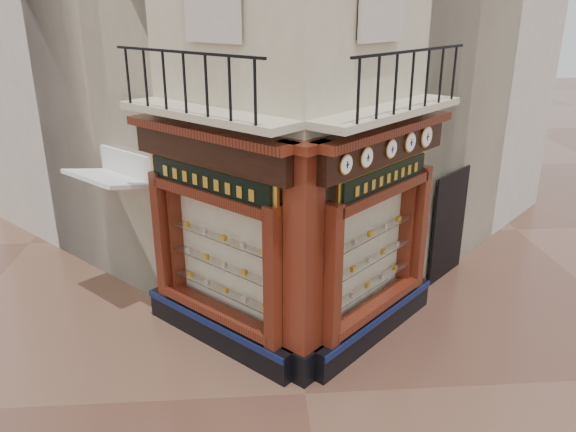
{
  "coord_description": "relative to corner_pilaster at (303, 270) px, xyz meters",
  "views": [
    {
      "loc": [
        -0.81,
        -7.31,
        5.78
      ],
      "look_at": [
        -0.13,
        2.0,
        2.28
      ],
      "focal_mm": 35.0,
      "sensor_mm": 36.0,
      "label": 1
    }
  ],
  "objects": [
    {
      "name": "shopfront_right",
      "position": [
        1.41,
        1.07,
        0.03
      ],
      "size": [
        2.86,
        2.86,
        3.98
      ],
      "rotation": [
        0.0,
        0.0,
        0.79
      ],
      "color": "black",
      "rests_on": "ground"
    },
    {
      "name": "clock_b",
      "position": [
        0.99,
        0.38,
        1.67
      ],
      "size": [
        0.27,
        0.27,
        0.33
      ],
      "rotation": [
        0.0,
        0.0,
        0.79
      ],
      "color": "#AE803A",
      "rests_on": "ground"
    },
    {
      "name": "ground",
      "position": [
        0.0,
        -0.5,
        -1.95
      ],
      "size": [
        80.0,
        80.0,
        0.0
      ],
      "primitive_type": "plane",
      "color": "#513125",
      "rests_on": "ground"
    },
    {
      "name": "neighbour_right",
      "position": [
        2.47,
        8.13,
        3.55
      ],
      "size": [
        11.31,
        11.31,
        11.0
      ],
      "primitive_type": "cube",
      "rotation": [
        0.0,
        0.0,
        0.79
      ],
      "color": "beige",
      "rests_on": "ground"
    },
    {
      "name": "awning",
      "position": [
        -3.51,
        2.81,
        -1.95
      ],
      "size": [
        1.93,
        1.93,
        0.28
      ],
      "primitive_type": null,
      "rotation": [
        0.2,
        0.0,
        2.36
      ],
      "color": "silver",
      "rests_on": "ground"
    },
    {
      "name": "signboard_left",
      "position": [
        -1.46,
        1.01,
        1.15
      ],
      "size": [
        2.18,
        2.18,
        0.58
      ],
      "rotation": [
        0.0,
        0.0,
        2.36
      ],
      "color": "gold",
      "rests_on": "ground"
    },
    {
      "name": "balcony",
      "position": [
        0.0,
        0.99,
        2.27
      ],
      "size": [
        5.94,
        2.97,
        1.03
      ],
      "color": "beige",
      "rests_on": "ground"
    },
    {
      "name": "clock_a",
      "position": [
        0.6,
        -0.0,
        1.67
      ],
      "size": [
        0.25,
        0.25,
        0.31
      ],
      "rotation": [
        0.0,
        0.0,
        0.79
      ],
      "color": "#AE803A",
      "rests_on": "ground"
    },
    {
      "name": "clock_d",
      "position": [
        1.92,
        1.32,
        1.67
      ],
      "size": [
        0.28,
        0.28,
        0.35
      ],
      "rotation": [
        0.0,
        0.0,
        0.79
      ],
      "color": "#AE803A",
      "rests_on": "ground"
    },
    {
      "name": "neighbour_left",
      "position": [
        -2.47,
        8.13,
        3.55
      ],
      "size": [
        11.31,
        11.31,
        11.0
      ],
      "primitive_type": "cube",
      "rotation": [
        0.0,
        0.0,
        0.79
      ],
      "color": "beige",
      "rests_on": "ground"
    },
    {
      "name": "signboard_right",
      "position": [
        1.46,
        1.01,
        1.15
      ],
      "size": [
        1.93,
        1.93,
        0.52
      ],
      "rotation": [
        0.0,
        0.0,
        0.79
      ],
      "color": "gold",
      "rests_on": "ground"
    },
    {
      "name": "clock_e",
      "position": [
        2.33,
        1.73,
        1.67
      ],
      "size": [
        0.31,
        0.31,
        0.39
      ],
      "rotation": [
        0.0,
        0.0,
        0.79
      ],
      "color": "#AE803A",
      "rests_on": "ground"
    },
    {
      "name": "shopfront_left",
      "position": [
        -1.41,
        1.07,
        0.03
      ],
      "size": [
        2.86,
        2.86,
        3.98
      ],
      "rotation": [
        0.0,
        0.0,
        2.36
      ],
      "color": "black",
      "rests_on": "ground"
    },
    {
      "name": "corner_pilaster",
      "position": [
        0.0,
        0.0,
        0.0
      ],
      "size": [
        0.85,
        0.85,
        3.98
      ],
      "rotation": [
        0.0,
        0.0,
        0.79
      ],
      "color": "black",
      "rests_on": "ground"
    },
    {
      "name": "clock_c",
      "position": [
        1.49,
        0.89,
        1.67
      ],
      "size": [
        0.26,
        0.26,
        0.32
      ],
      "rotation": [
        0.0,
        0.0,
        0.79
      ],
      "color": "#AE803A",
      "rests_on": "ground"
    }
  ]
}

